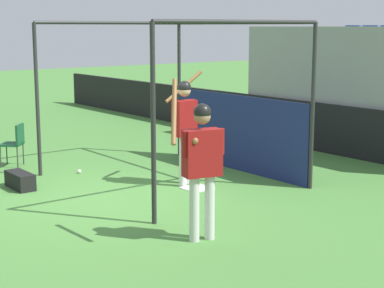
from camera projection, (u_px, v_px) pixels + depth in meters
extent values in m
plane|color=#477F38|center=(111.00, 198.00, 10.33)|extent=(60.00, 60.00, 0.00)
cube|color=black|center=(341.00, 131.00, 13.65)|extent=(24.00, 0.12, 1.07)
cube|color=navy|center=(282.00, 93.00, 15.53)|extent=(0.45, 0.40, 0.10)
cube|color=navy|center=(288.00, 84.00, 15.59)|extent=(0.45, 0.06, 0.40)
cube|color=navy|center=(299.00, 95.00, 15.10)|extent=(0.45, 0.40, 0.10)
cube|color=navy|center=(304.00, 85.00, 15.17)|extent=(0.45, 0.06, 0.40)
cube|color=navy|center=(317.00, 97.00, 14.67)|extent=(0.45, 0.40, 0.10)
cube|color=navy|center=(322.00, 87.00, 14.74)|extent=(0.45, 0.06, 0.40)
cube|color=navy|center=(336.00, 100.00, 14.24)|extent=(0.45, 0.40, 0.10)
cube|color=navy|center=(341.00, 89.00, 14.31)|extent=(0.45, 0.06, 0.40)
cube|color=navy|center=(356.00, 102.00, 13.82)|extent=(0.45, 0.40, 0.10)
cube|color=navy|center=(361.00, 91.00, 13.88)|extent=(0.45, 0.06, 0.40)
cube|color=navy|center=(377.00, 104.00, 13.39)|extent=(0.45, 0.40, 0.10)
cube|color=navy|center=(383.00, 93.00, 13.46)|extent=(0.45, 0.06, 0.40)
cube|color=navy|center=(305.00, 75.00, 15.94)|extent=(0.45, 0.40, 0.10)
cube|color=navy|center=(310.00, 66.00, 16.00)|extent=(0.45, 0.06, 0.40)
cube|color=navy|center=(322.00, 77.00, 15.51)|extent=(0.45, 0.40, 0.10)
cube|color=navy|center=(327.00, 67.00, 15.58)|extent=(0.45, 0.06, 0.40)
cube|color=navy|center=(340.00, 78.00, 15.08)|extent=(0.45, 0.40, 0.10)
cube|color=navy|center=(346.00, 68.00, 15.15)|extent=(0.45, 0.06, 0.40)
cube|color=navy|center=(359.00, 80.00, 14.65)|extent=(0.45, 0.40, 0.10)
cube|color=navy|center=(365.00, 69.00, 14.72)|extent=(0.45, 0.06, 0.40)
cube|color=navy|center=(379.00, 81.00, 14.23)|extent=(0.45, 0.40, 0.10)
cube|color=navy|center=(327.00, 58.00, 16.35)|extent=(0.45, 0.40, 0.10)
cube|color=navy|center=(332.00, 49.00, 16.41)|extent=(0.45, 0.06, 0.40)
cube|color=navy|center=(344.00, 59.00, 15.92)|extent=(0.45, 0.40, 0.10)
cube|color=navy|center=(349.00, 50.00, 15.99)|extent=(0.45, 0.06, 0.40)
cube|color=navy|center=(362.00, 60.00, 15.49)|extent=(0.45, 0.40, 0.10)
cube|color=navy|center=(367.00, 50.00, 15.56)|extent=(0.45, 0.06, 0.40)
cube|color=navy|center=(382.00, 61.00, 15.06)|extent=(0.45, 0.40, 0.10)
cube|color=navy|center=(348.00, 42.00, 16.76)|extent=(0.45, 0.40, 0.10)
cube|color=navy|center=(353.00, 33.00, 16.82)|extent=(0.45, 0.06, 0.40)
cube|color=navy|center=(365.00, 42.00, 16.33)|extent=(0.45, 0.40, 0.10)
cube|color=navy|center=(370.00, 33.00, 16.40)|extent=(0.45, 0.06, 0.40)
cube|color=navy|center=(383.00, 43.00, 15.90)|extent=(0.45, 0.40, 0.10)
cylinder|color=#282828|center=(37.00, 101.00, 11.63)|extent=(0.07, 0.07, 2.79)
cylinder|color=#282828|center=(153.00, 125.00, 8.74)|extent=(0.07, 0.07, 2.79)
cylinder|color=#282828|center=(179.00, 90.00, 13.57)|extent=(0.07, 0.07, 2.79)
cylinder|color=#282828|center=(313.00, 107.00, 10.67)|extent=(0.07, 0.07, 2.79)
cylinder|color=#282828|center=(112.00, 23.00, 12.35)|extent=(0.06, 3.22, 0.06)
cylinder|color=#282828|center=(242.00, 22.00, 9.45)|extent=(0.06, 3.22, 0.06)
cylinder|color=#282828|center=(239.00, 23.00, 11.87)|extent=(3.73, 0.06, 0.06)
cube|color=navy|center=(237.00, 133.00, 12.23)|extent=(3.66, 0.03, 1.44)
cube|color=white|center=(197.00, 188.00, 10.91)|extent=(0.44, 0.44, 0.02)
cylinder|color=silver|center=(183.00, 162.00, 11.00)|extent=(0.14, 0.14, 0.87)
cylinder|color=silver|center=(186.00, 159.00, 11.21)|extent=(0.14, 0.14, 0.87)
cube|color=maroon|center=(185.00, 118.00, 10.97)|extent=(0.25, 0.43, 0.61)
sphere|color=tan|center=(184.00, 90.00, 10.88)|extent=(0.22, 0.22, 0.22)
sphere|color=black|center=(184.00, 88.00, 10.88)|extent=(0.23, 0.23, 0.23)
cylinder|color=maroon|center=(173.00, 111.00, 10.83)|extent=(0.07, 0.07, 0.34)
cylinder|color=maroon|center=(192.00, 109.00, 11.12)|extent=(0.07, 0.07, 0.34)
cylinder|color=brown|center=(184.00, 87.00, 11.26)|extent=(0.14, 0.75, 0.55)
sphere|color=brown|center=(195.00, 103.00, 11.01)|extent=(0.08, 0.08, 0.08)
cylinder|color=silver|center=(210.00, 207.00, 8.26)|extent=(0.16, 0.16, 0.85)
cylinder|color=silver|center=(194.00, 209.00, 8.17)|extent=(0.16, 0.16, 0.85)
cube|color=maroon|center=(202.00, 153.00, 8.08)|extent=(0.33, 0.52, 0.60)
sphere|color=#A37556|center=(202.00, 116.00, 8.00)|extent=(0.21, 0.21, 0.21)
sphere|color=black|center=(202.00, 112.00, 7.99)|extent=(0.22, 0.22, 0.22)
cylinder|color=maroon|center=(222.00, 141.00, 8.13)|extent=(0.08, 0.08, 0.33)
cylinder|color=maroon|center=(185.00, 144.00, 7.92)|extent=(0.08, 0.08, 0.33)
cylinder|color=brown|center=(174.00, 111.00, 7.84)|extent=(0.48, 0.40, 0.77)
sphere|color=brown|center=(195.00, 141.00, 7.90)|extent=(0.08, 0.08, 0.08)
cube|color=#194C2D|center=(11.00, 144.00, 12.59)|extent=(0.57, 0.57, 0.04)
cube|color=#194C2D|center=(20.00, 134.00, 12.54)|extent=(0.32, 0.30, 0.40)
cylinder|color=#333333|center=(0.00, 157.00, 12.48)|extent=(0.02, 0.02, 0.44)
cylinder|color=#333333|center=(7.00, 153.00, 12.81)|extent=(0.02, 0.02, 0.44)
cylinder|color=#333333|center=(17.00, 157.00, 12.45)|extent=(0.02, 0.02, 0.44)
cylinder|color=#333333|center=(23.00, 154.00, 12.79)|extent=(0.02, 0.02, 0.44)
cube|color=black|center=(20.00, 180.00, 10.90)|extent=(0.70, 0.28, 0.28)
sphere|color=white|center=(79.00, 171.00, 12.04)|extent=(0.07, 0.07, 0.07)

